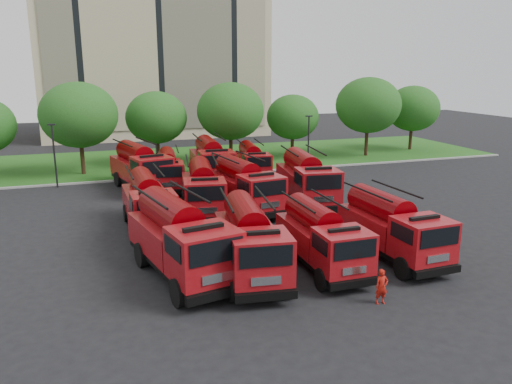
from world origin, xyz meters
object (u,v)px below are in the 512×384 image
firefighter_3 (406,256)px  fire_truck_9 (168,171)px  firefighter_0 (381,303)px  firefighter_1 (244,301)px  fire_truck_0 (180,239)px  fire_truck_5 (203,189)px  fire_truck_8 (141,167)px  fire_truck_2 (321,237)px  fire_truck_10 (211,161)px  fire_truck_7 (307,179)px  fire_truck_3 (392,227)px  fire_truck_4 (148,202)px  fire_truck_6 (245,186)px  fire_truck_11 (252,161)px  fire_truck_1 (250,241)px  firefighter_5 (293,204)px  firefighter_2 (430,251)px  firefighter_4 (163,259)px

firefighter_3 → fire_truck_9: bearing=-89.9°
firefighter_0 → firefighter_1: (-5.24, 2.01, 0.00)m
fire_truck_0 → firefighter_1: bearing=-71.1°
fire_truck_5 → fire_truck_8: (-3.16, 8.18, 0.12)m
fire_truck_2 → fire_truck_5: (-3.41, 10.69, 0.15)m
fire_truck_8 → fire_truck_10: (5.91, 0.93, 0.00)m
fire_truck_8 → fire_truck_7: bearing=-50.8°
fire_truck_2 → firefighter_0: size_ratio=4.48×
fire_truck_8 → firefighter_3: bearing=-72.7°
fire_truck_3 → fire_truck_10: size_ratio=0.89×
fire_truck_4 → fire_truck_8: (0.58, 10.06, 0.17)m
fire_truck_6 → fire_truck_11: fire_truck_6 is taller
fire_truck_1 → fire_truck_2: 3.51m
firefighter_5 → fire_truck_3: bearing=96.9°
fire_truck_0 → firefighter_1: (2.01, -3.38, -1.80)m
fire_truck_2 → fire_truck_6: size_ratio=0.86×
fire_truck_6 → firefighter_1: size_ratio=4.07×
fire_truck_10 → firefighter_5: 9.66m
fire_truck_6 → firefighter_2: 12.71m
fire_truck_2 → fire_truck_11: bearing=81.6°
fire_truck_3 → firefighter_2: 2.98m
fire_truck_6 → fire_truck_9: fire_truck_6 is taller
fire_truck_6 → firefighter_5: bearing=-1.1°
fire_truck_9 → firefighter_4: fire_truck_9 is taller
fire_truck_8 → firefighter_2: 22.84m
fire_truck_10 → firefighter_1: 22.47m
firefighter_1 → firefighter_2: (11.01, 2.46, 0.00)m
fire_truck_3 → firefighter_0: size_ratio=4.79×
fire_truck_3 → fire_truck_2: bearing=178.7°
fire_truck_5 → firefighter_3: size_ratio=4.97×
fire_truck_1 → fire_truck_4: size_ratio=1.06×
firefighter_0 → firefighter_4: 10.95m
fire_truck_0 → fire_truck_11: fire_truck_0 is taller
fire_truck_6 → firefighter_3: fire_truck_6 is taller
fire_truck_8 → fire_truck_2: bearing=-84.5°
firefighter_5 → fire_truck_5: bearing=6.4°
fire_truck_3 → firefighter_5: bearing=91.6°
fire_truck_9 → fire_truck_11: fire_truck_9 is taller
firefighter_3 → fire_truck_11: bearing=-111.7°
fire_truck_10 → firefighter_2: size_ratio=4.30×
firefighter_2 → fire_truck_5: bearing=56.5°
fire_truck_5 → fire_truck_0: bearing=-99.3°
fire_truck_0 → fire_truck_8: bearing=78.2°
fire_truck_3 → fire_truck_8: 21.53m
fire_truck_9 → fire_truck_8: bearing=169.8°
fire_truck_8 → fire_truck_5: bearing=-82.6°
firefighter_4 → firefighter_1: bearing=150.7°
firefighter_0 → fire_truck_4: bearing=124.9°
fire_truck_2 → fire_truck_3: 3.96m
fire_truck_9 → fire_truck_1: bearing=-79.8°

